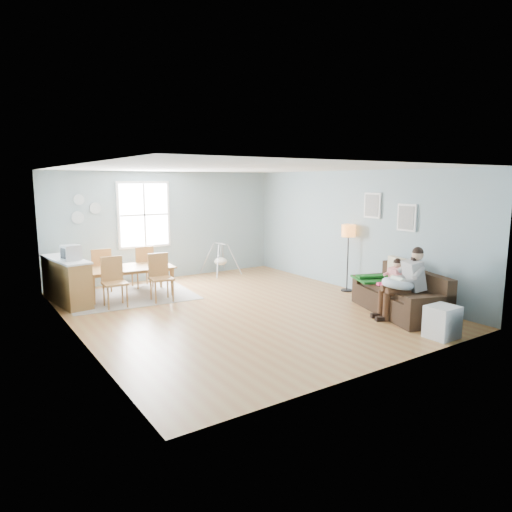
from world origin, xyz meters
TOP-DOWN VIEW (x-y plane):
  - room at (0.00, 0.00)m, footprint 8.40×9.40m
  - window at (-0.60, 3.46)m, footprint 1.32×0.08m
  - pictures at (2.97, -1.05)m, footprint 0.05×1.34m
  - wall_plates at (-2.00, 3.47)m, footprint 0.67×0.02m
  - sofa at (2.38, -1.93)m, footprint 1.48×2.22m
  - green_throw at (2.52, -1.26)m, footprint 1.17×1.09m
  - beige_pillow at (2.75, -1.49)m, footprint 0.26×0.48m
  - father at (2.16, -2.17)m, footprint 0.97×0.69m
  - nursing_pillow at (2.02, -2.12)m, footprint 0.70×0.69m
  - infant at (2.03, -2.09)m, footprint 0.18×0.36m
  - toddler at (2.37, -1.72)m, footprint 0.53×0.31m
  - floor_lamp at (2.80, -0.09)m, footprint 0.30×0.30m
  - storage_cube at (1.80, -3.19)m, footprint 0.47×0.41m
  - rug at (-1.44, 2.16)m, footprint 2.75×2.18m
  - dining_table at (-1.44, 2.16)m, footprint 1.90×1.17m
  - chair_sw at (-1.96, 1.56)m, footprint 0.47×0.47m
  - chair_se at (-1.02, 1.48)m, footprint 0.49×0.49m
  - chair_nw at (-1.86, 2.83)m, footprint 0.48×0.48m
  - chair_ne at (-0.92, 2.76)m, footprint 0.45×0.45m
  - counter at (-2.70, 2.30)m, footprint 0.71×1.72m
  - monitor at (-2.64, 1.99)m, footprint 0.37×0.35m
  - baby_swing at (1.32, 3.10)m, footprint 0.89×0.90m

SIDE VIEW (x-z plane):
  - rug at x=-1.44m, z-range 0.00..0.01m
  - storage_cube at x=1.80m, z-range 0.00..0.52m
  - sofa at x=2.38m, z-range -0.12..0.71m
  - dining_table at x=-1.44m, z-range 0.00..0.64m
  - baby_swing at x=1.32m, z-range -0.04..0.80m
  - counter at x=-2.70m, z-range 0.01..0.94m
  - green_throw at x=2.52m, z-range 0.51..0.55m
  - chair_se at x=-1.02m, z-range 0.07..1.05m
  - chair_ne at x=-0.92m, z-range 0.07..1.06m
  - chair_sw at x=-1.96m, z-range 0.07..1.06m
  - chair_nw at x=-1.86m, z-range 0.07..1.07m
  - nursing_pillow at x=2.02m, z-range 0.54..0.77m
  - toddler at x=2.37m, z-range 0.30..1.09m
  - father at x=2.16m, z-range 0.05..1.35m
  - infant at x=2.03m, z-range 0.65..0.78m
  - beige_pillow at x=2.75m, z-range 0.51..0.97m
  - monitor at x=-2.64m, z-range 0.93..1.23m
  - floor_lamp at x=2.80m, z-range 0.49..2.00m
  - window at x=-0.60m, z-range 0.84..2.46m
  - wall_plates at x=-2.00m, z-range 1.50..2.16m
  - pictures at x=2.97m, z-range 1.48..2.22m
  - room at x=0.00m, z-range 0.47..4.37m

